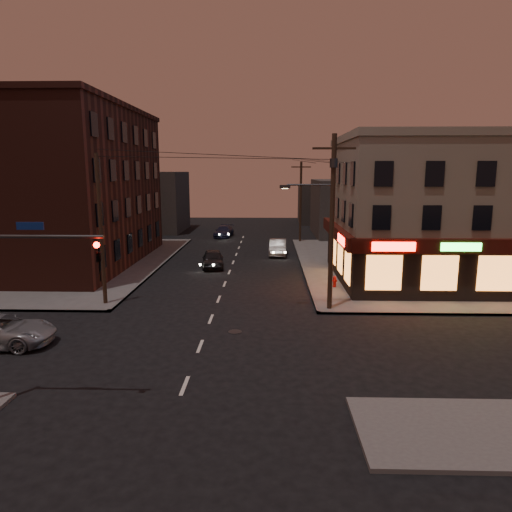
{
  "coord_description": "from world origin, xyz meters",
  "views": [
    {
      "loc": [
        3.21,
        -20.2,
        8.12
      ],
      "look_at": [
        2.46,
        6.1,
        3.2
      ],
      "focal_mm": 32.0,
      "sensor_mm": 36.0,
      "label": 1
    }
  ],
  "objects_px": {
    "sedan_near": "(213,259)",
    "fire_hydrant": "(335,281)",
    "sedan_far": "(224,231)",
    "sedan_mid": "(278,247)"
  },
  "relations": [
    {
      "from": "sedan_near",
      "to": "sedan_far",
      "type": "xyz_separation_m",
      "value": [
        -0.85,
        18.3,
        -0.06
      ]
    },
    {
      "from": "sedan_mid",
      "to": "fire_hydrant",
      "type": "bearing_deg",
      "value": -71.74
    },
    {
      "from": "sedan_mid",
      "to": "sedan_far",
      "type": "bearing_deg",
      "value": 120.48
    },
    {
      "from": "sedan_mid",
      "to": "sedan_far",
      "type": "xyz_separation_m",
      "value": [
        -6.51,
        12.23,
        -0.07
      ]
    },
    {
      "from": "sedan_far",
      "to": "fire_hydrant",
      "type": "distance_m",
      "value": 27.31
    },
    {
      "from": "sedan_far",
      "to": "sedan_near",
      "type": "bearing_deg",
      "value": -81.47
    },
    {
      "from": "fire_hydrant",
      "to": "sedan_far",
      "type": "bearing_deg",
      "value": 111.97
    },
    {
      "from": "sedan_near",
      "to": "fire_hydrant",
      "type": "distance_m",
      "value": 11.71
    },
    {
      "from": "sedan_near",
      "to": "sedan_mid",
      "type": "height_order",
      "value": "sedan_mid"
    },
    {
      "from": "fire_hydrant",
      "to": "sedan_mid",
      "type": "bearing_deg",
      "value": 105.81
    }
  ]
}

